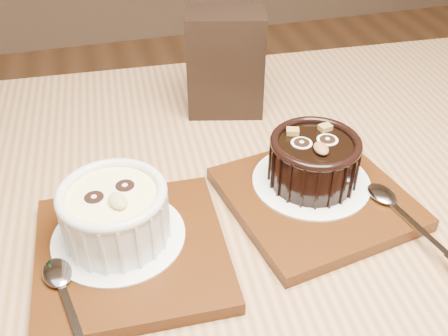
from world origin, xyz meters
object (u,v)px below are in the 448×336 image
at_px(tray_left, 132,252).
at_px(condiment_stand, 225,63).
at_px(table, 235,293).
at_px(ramekin_white, 115,211).
at_px(ramekin_dark, 314,159).
at_px(tray_right, 315,198).

xyz_separation_m(tray_left, condiment_stand, (0.16, 0.24, 0.06)).
relative_size(table, tray_left, 6.90).
height_order(tray_left, condiment_stand, condiment_stand).
bearing_deg(ramekin_white, table, -25.11).
height_order(ramekin_white, condiment_stand, condiment_stand).
relative_size(ramekin_white, condiment_stand, 0.74).
bearing_deg(condiment_stand, ramekin_dark, -77.48).
distance_m(table, tray_right, 0.14).
bearing_deg(ramekin_dark, table, -152.10).
bearing_deg(tray_right, condiment_stand, 100.93).
distance_m(table, ramekin_dark, 0.18).
xyz_separation_m(ramekin_white, ramekin_dark, (0.22, 0.03, -0.00)).
distance_m(table, condiment_stand, 0.30).
relative_size(tray_right, ramekin_dark, 1.85).
distance_m(tray_left, condiment_stand, 0.30).
distance_m(ramekin_white, tray_right, 0.22).
relative_size(ramekin_dark, condiment_stand, 0.69).
bearing_deg(ramekin_dark, tray_right, -92.43).
height_order(table, condiment_stand, condiment_stand).
bearing_deg(condiment_stand, table, -102.86).
relative_size(tray_right, condiment_stand, 1.29).
distance_m(tray_right, ramekin_dark, 0.04).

